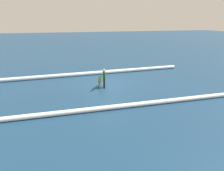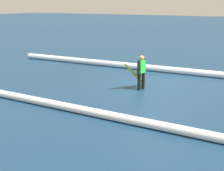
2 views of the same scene
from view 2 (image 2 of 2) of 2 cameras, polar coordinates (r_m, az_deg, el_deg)
The scene contains 5 objects.
ground_plane at distance 14.74m, azimuth 7.98°, elevation -0.35°, with size 149.39×149.39×0.00m, color navy.
surfer at distance 14.13m, azimuth 5.14°, elevation 2.61°, with size 0.28×0.57×1.50m.
surfboard at distance 14.39m, azimuth 4.04°, elevation 1.90°, with size 0.56×1.59×1.26m.
wave_crest_foreground at distance 17.99m, azimuth 8.63°, elevation 2.86°, with size 0.34×0.34×18.79m, color white.
wave_crest_midground at distance 10.69m, azimuth -0.96°, elevation -5.15°, with size 0.28×0.28×18.68m, color white.
Camera 2 is at (-5.15, 13.30, 3.72)m, focal length 52.54 mm.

